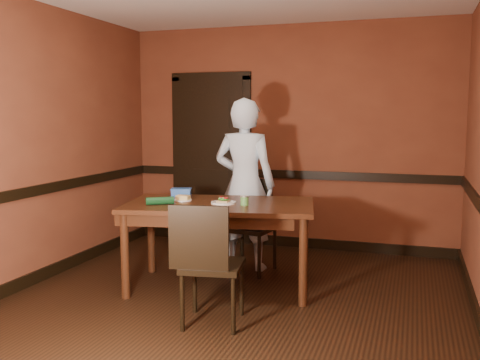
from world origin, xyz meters
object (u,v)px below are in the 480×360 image
Objects in this scene: chair_near at (213,263)px; person at (245,184)px; food_tub at (181,192)px; sandwich_plate at (223,202)px; chair_far at (250,226)px; cheese_saucer at (183,198)px; dining_table at (220,245)px; sauce_jar at (245,200)px.

chair_near is 1.60m from person.
sandwich_plate is at bearing -42.49° from food_tub.
chair_far is 0.84m from cheese_saucer.
chair_far is at bearing 67.39° from dining_table.
person reaches higher than sandwich_plate.
chair_far is 4.16× the size of food_tub.
chair_near is at bearing -53.59° from cheese_saucer.
sauce_jar is (0.26, -0.06, 0.45)m from dining_table.
food_tub is (-0.62, -0.35, 0.37)m from chair_far.
chair_far is 5.79× the size of cheese_saucer.
food_tub is at bearing 158.74° from sauce_jar.
cheese_saucer is 0.25m from food_tub.
chair_far is 10.51× the size of sauce_jar.
person is 10.88× the size of cheese_saucer.
person is 0.69m from food_tub.
sauce_jar reaches higher than sandwich_plate.
food_tub is at bearing -141.14° from chair_far.
person is 0.79m from sauce_jar.
sandwich_plate reaches higher than dining_table.
person is 7.81× the size of food_tub.
person is 0.79m from cheese_saucer.
dining_table is at bearing -1.90° from cheese_saucer.
sauce_jar reaches higher than food_tub.
food_tub is (-0.12, 0.22, 0.02)m from cheese_saucer.
sauce_jar is 0.82m from food_tub.
sandwich_plate is 0.42m from cheese_saucer.
person is at bearing -90.63° from chair_near.
dining_table is at bearing 89.58° from person.
dining_table is at bearing 166.65° from sauce_jar.
chair_far is at bearing 12.44° from food_tub.
dining_table is 0.60m from chair_far.
sauce_jar is at bearing -6.69° from cheese_saucer.
chair_near is 4.17× the size of sandwich_plate.
chair_near is at bearing -75.65° from chair_far.
chair_near reaches higher than sauce_jar.
chair_far is (0.12, 0.59, 0.07)m from dining_table.
person is 7.76× the size of sandwich_plate.
dining_table is 0.88m from chair_near.
person reaches higher than chair_far.
chair_near is 4.20× the size of food_tub.
dining_table is 7.51× the size of food_tub.
cheese_saucer is at bearing -62.61° from chair_near.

